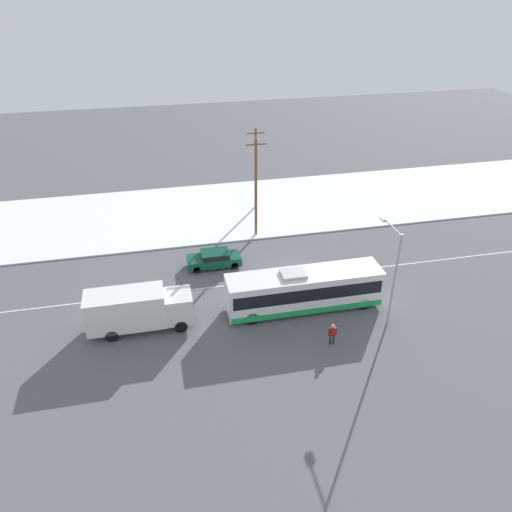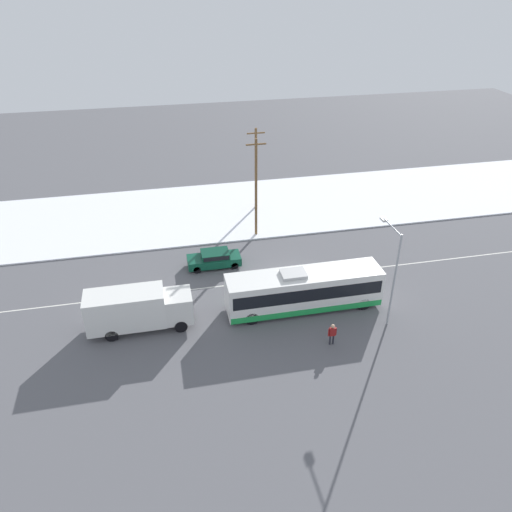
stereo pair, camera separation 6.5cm
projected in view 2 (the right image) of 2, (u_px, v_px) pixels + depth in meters
ground_plane at (289, 278)px, 41.05m from camera, size 120.00×120.00×0.00m
snow_lot at (254, 207)px, 52.77m from camera, size 80.00×13.97×0.12m
lane_marking_center at (289, 278)px, 41.05m from camera, size 60.00×0.12×0.00m
city_bus at (304, 290)px, 36.78m from camera, size 11.52×2.57×3.24m
box_truck at (137, 309)px, 34.63m from camera, size 7.29×2.30×3.08m
sedan_car at (214, 258)px, 42.28m from camera, size 4.49×1.80×1.41m
pedestrian_at_stop at (332, 332)px, 33.47m from camera, size 0.60×0.27×1.67m
streetlamp at (392, 264)px, 34.02m from camera, size 0.36×3.05×7.30m
utility_pole_roadside at (256, 187)px, 45.01m from camera, size 1.80×0.24×9.38m
utility_pole_snowlot at (256, 168)px, 50.49m from camera, size 1.80×0.24×8.52m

